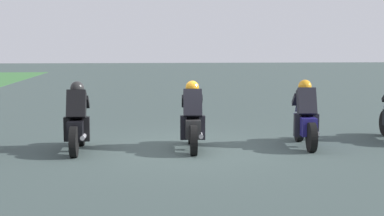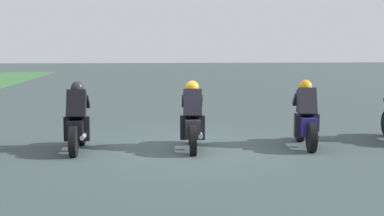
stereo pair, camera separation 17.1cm
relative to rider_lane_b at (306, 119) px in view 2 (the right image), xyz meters
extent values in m
plane|color=#394745|center=(0.01, 2.61, -0.62)|extent=(120.00, 120.00, 0.00)
cylinder|color=black|center=(0.70, -0.06, -0.30)|extent=(0.65, 0.20, 0.64)
cylinder|color=black|center=(-0.69, 0.06, -0.30)|extent=(0.65, 0.20, 0.64)
cube|color=navy|center=(0.00, 0.00, -0.12)|extent=(1.12, 0.42, 0.40)
ellipsoid|color=navy|center=(0.10, -0.01, 0.18)|extent=(0.50, 0.34, 0.24)
cube|color=red|center=(-0.50, 0.05, -0.10)|extent=(0.07, 0.16, 0.08)
cylinder|color=#A5A5AD|center=(-0.36, -0.13, -0.25)|extent=(0.43, 0.14, 0.10)
cube|color=black|center=(-0.10, 0.01, 0.40)|extent=(0.52, 0.44, 0.66)
sphere|color=orange|center=(0.12, -0.01, 0.74)|extent=(0.33, 0.33, 0.30)
cube|color=slate|center=(0.50, -0.04, 0.22)|extent=(0.18, 0.27, 0.23)
cube|color=black|center=(-0.10, 0.21, -0.12)|extent=(0.19, 0.16, 0.52)
cube|color=black|center=(-0.13, -0.19, -0.12)|extent=(0.19, 0.16, 0.52)
cube|color=black|center=(0.30, 0.16, 0.42)|extent=(0.39, 0.13, 0.31)
cube|color=black|center=(0.27, -0.20, 0.42)|extent=(0.39, 0.13, 0.31)
cylinder|color=black|center=(0.58, 2.53, -0.30)|extent=(0.65, 0.18, 0.64)
cylinder|color=black|center=(-0.81, 2.62, -0.30)|extent=(0.65, 0.18, 0.64)
cube|color=#262627|center=(-0.11, 2.57, -0.12)|extent=(1.12, 0.38, 0.40)
ellipsoid|color=#262627|center=(-0.01, 2.57, 0.18)|extent=(0.50, 0.33, 0.24)
cube|color=red|center=(-0.62, 2.60, -0.10)|extent=(0.07, 0.16, 0.08)
cylinder|color=#A5A5AD|center=(-0.47, 2.44, -0.25)|extent=(0.43, 0.12, 0.10)
cube|color=black|center=(-0.21, 2.58, 0.40)|extent=(0.51, 0.43, 0.66)
sphere|color=orange|center=(0.01, 2.57, 0.74)|extent=(0.32, 0.32, 0.30)
cube|color=#517A56|center=(0.38, 2.55, 0.22)|extent=(0.17, 0.27, 0.23)
cube|color=black|center=(-0.22, 2.78, -0.12)|extent=(0.19, 0.15, 0.52)
cube|color=black|center=(-0.25, 2.38, -0.12)|extent=(0.19, 0.15, 0.52)
cube|color=black|center=(0.18, 2.74, 0.42)|extent=(0.39, 0.12, 0.31)
cube|color=black|center=(0.15, 2.38, 0.42)|extent=(0.39, 0.12, 0.31)
cylinder|color=black|center=(0.61, 5.07, -0.30)|extent=(0.64, 0.15, 0.64)
cylinder|color=black|center=(-0.79, 5.08, -0.30)|extent=(0.64, 0.15, 0.64)
cube|color=black|center=(-0.09, 5.07, -0.12)|extent=(1.10, 0.33, 0.40)
ellipsoid|color=black|center=(0.01, 5.07, 0.18)|extent=(0.48, 0.30, 0.24)
cube|color=red|center=(-0.60, 5.08, -0.10)|extent=(0.06, 0.16, 0.08)
cylinder|color=#A5A5AD|center=(-0.44, 4.91, -0.25)|extent=(0.42, 0.10, 0.10)
cube|color=black|center=(-0.19, 5.07, 0.40)|extent=(0.49, 0.40, 0.66)
sphere|color=#242425|center=(0.03, 5.07, 0.74)|extent=(0.30, 0.30, 0.30)
cube|color=teal|center=(0.41, 5.07, 0.22)|extent=(0.16, 0.26, 0.23)
cube|color=black|center=(-0.21, 5.27, -0.12)|extent=(0.18, 0.14, 0.52)
cube|color=black|center=(-0.21, 4.87, -0.12)|extent=(0.18, 0.14, 0.52)
cube|color=black|center=(0.19, 5.25, 0.42)|extent=(0.39, 0.10, 0.31)
cube|color=black|center=(0.19, 4.89, 0.42)|extent=(0.39, 0.10, 0.31)
camera|label=1|loc=(-12.40, 3.76, 1.67)|focal=53.09mm
camera|label=2|loc=(-12.41, 3.59, 1.67)|focal=53.09mm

